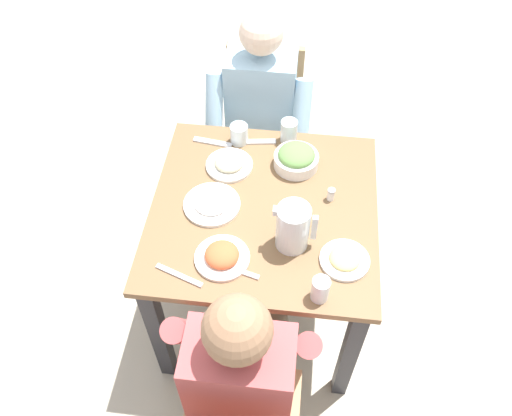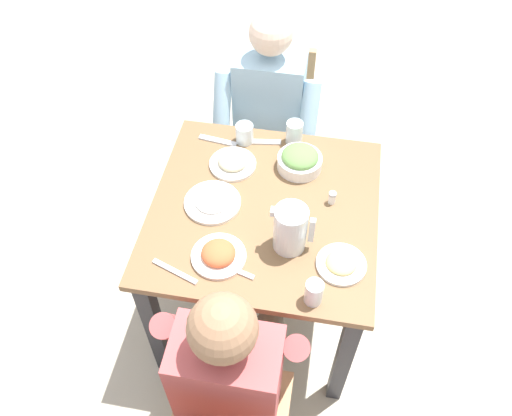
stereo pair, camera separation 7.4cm
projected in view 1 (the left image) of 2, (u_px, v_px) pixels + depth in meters
The scene contains 19 objects.
ground_plane at pixel (262, 302), 2.60m from camera, with size 8.00×8.00×0.00m, color #B7AD99.
dining_table at pixel (264, 227), 2.13m from camera, with size 0.87×0.87×0.75m.
chair_far at pixel (263, 120), 2.73m from camera, with size 0.40×0.40×0.87m.
diner_near at pixel (243, 364), 1.74m from camera, with size 0.48×0.53×1.17m.
diner_far at pixel (258, 125), 2.49m from camera, with size 0.48×0.53×1.17m.
water_pitcher at pixel (293, 227), 1.84m from camera, with size 0.16×0.12×0.19m.
salad_bowl at pixel (296, 158), 2.13m from camera, with size 0.18×0.18×0.09m.
plate_yoghurt at pixel (212, 203), 2.02m from camera, with size 0.22×0.22×0.04m.
plate_rice_curry at pixel (222, 256), 1.86m from camera, with size 0.20×0.20×0.06m.
plate_fries at pixel (345, 259), 1.85m from camera, with size 0.18×0.18×0.04m.
plate_beans at pixel (229, 164), 2.15m from camera, with size 0.19×0.19×0.05m.
water_glass_center at pixel (239, 134), 2.22m from camera, with size 0.08×0.08×0.09m, color silver.
water_glass_near_left at pixel (320, 289), 1.74m from camera, with size 0.06×0.06×0.10m, color silver.
water_glass_by_pitcher at pixel (289, 131), 2.22m from camera, with size 0.07×0.07×0.10m, color silver.
salt_shaker at pixel (331, 194), 2.03m from camera, with size 0.03×0.03×0.05m.
fork_near at pixel (213, 142), 2.25m from camera, with size 0.17×0.03×0.01m, color silver.
knife_near at pixel (179, 275), 1.82m from camera, with size 0.18×0.02×0.01m, color silver.
fork_far at pixel (256, 142), 2.25m from camera, with size 0.17×0.03×0.01m, color silver.
knife_far at pixel (235, 269), 1.84m from camera, with size 0.18×0.02×0.01m, color silver.
Camera 1 is at (0.12, -1.28, 2.31)m, focal length 36.76 mm.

